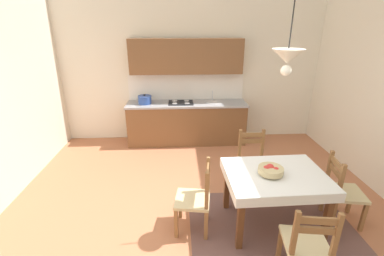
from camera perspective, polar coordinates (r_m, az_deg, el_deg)
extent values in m
cube|color=#B7704C|center=(3.75, 2.20, -20.37)|extent=(6.14, 6.55, 0.10)
cube|color=silver|center=(5.84, -0.25, 17.68)|extent=(6.14, 0.12, 4.16)
cube|color=brown|center=(3.78, 16.83, -19.88)|extent=(2.10, 1.60, 0.01)
cube|color=brown|center=(5.81, -1.11, 0.98)|extent=(2.51, 0.60, 0.86)
cube|color=#9E9EA3|center=(5.66, -1.13, 5.23)|extent=(2.54, 0.63, 0.04)
cube|color=white|center=(5.89, -1.26, 8.80)|extent=(2.51, 0.01, 0.55)
cube|color=brown|center=(5.62, -1.26, 15.18)|extent=(2.31, 0.34, 0.70)
cube|color=black|center=(5.71, -0.99, -3.58)|extent=(2.47, 0.02, 0.09)
cylinder|color=silver|center=(5.72, 4.56, 5.46)|extent=(0.34, 0.34, 0.02)
cylinder|color=silver|center=(5.82, 4.42, 6.93)|extent=(0.02, 0.02, 0.22)
cube|color=black|center=(5.66, -2.41, 5.48)|extent=(0.52, 0.42, 0.01)
cylinder|color=silver|center=(5.57, -3.75, 5.30)|extent=(0.11, 0.11, 0.01)
cylinder|color=silver|center=(5.57, -1.06, 5.35)|extent=(0.11, 0.11, 0.01)
cylinder|color=silver|center=(5.76, -3.73, 5.84)|extent=(0.11, 0.11, 0.01)
cylinder|color=silver|center=(5.76, -1.13, 5.89)|extent=(0.11, 0.11, 0.01)
cylinder|color=#2D4C9E|center=(5.67, -10.10, 5.91)|extent=(0.28, 0.28, 0.15)
cylinder|color=#2D4C9E|center=(5.65, -10.15, 6.75)|extent=(0.29, 0.29, 0.02)
sphere|color=black|center=(5.64, -10.17, 6.99)|extent=(0.04, 0.04, 0.04)
cube|color=brown|center=(3.44, 17.58, -9.45)|extent=(1.17, 0.90, 0.02)
cube|color=brown|center=(3.21, 10.34, -19.31)|extent=(0.07, 0.07, 0.73)
cube|color=brown|center=(3.59, 27.07, -16.74)|extent=(0.07, 0.07, 0.73)
cube|color=brown|center=(3.79, 7.52, -12.10)|extent=(0.07, 0.07, 0.73)
cube|color=brown|center=(4.12, 21.85, -10.73)|extent=(0.07, 0.07, 0.73)
cube|color=white|center=(3.43, 17.61, -9.27)|extent=(1.23, 0.96, 0.00)
cube|color=white|center=(3.11, 20.61, -14.45)|extent=(1.20, 0.04, 0.12)
cube|color=white|center=(3.84, 15.02, -6.65)|extent=(1.20, 0.04, 0.12)
cube|color=white|center=(3.30, 7.55, -10.98)|extent=(0.03, 0.92, 0.12)
cube|color=white|center=(3.72, 26.23, -9.17)|extent=(0.03, 0.92, 0.12)
cube|color=#D1BC89|center=(4.25, 12.91, -7.53)|extent=(0.43, 0.43, 0.04)
cube|color=olive|center=(4.27, 15.64, -11.22)|extent=(0.04, 0.04, 0.41)
cube|color=olive|center=(4.17, 10.82, -11.53)|extent=(0.04, 0.04, 0.41)
cube|color=olive|center=(4.44, 14.65, -5.92)|extent=(0.04, 0.04, 0.93)
cube|color=olive|center=(4.35, 10.07, -6.10)|extent=(0.04, 0.04, 0.93)
cube|color=olive|center=(4.23, 12.77, -1.45)|extent=(0.32, 0.03, 0.07)
cube|color=olive|center=(4.28, 12.66, -2.75)|extent=(0.32, 0.03, 0.07)
cube|color=#D1BC89|center=(4.02, 30.11, -11.96)|extent=(0.48, 0.48, 0.04)
cube|color=olive|center=(4.34, 30.85, -13.10)|extent=(0.05, 0.05, 0.41)
cube|color=olive|center=(4.08, 32.90, -15.83)|extent=(0.05, 0.05, 0.41)
cube|color=olive|center=(4.07, 26.89, -10.32)|extent=(0.05, 0.05, 0.93)
cube|color=olive|center=(3.79, 28.74, -13.09)|extent=(0.05, 0.05, 0.93)
cube|color=olive|center=(3.75, 28.75, -6.74)|extent=(0.07, 0.32, 0.07)
cube|color=olive|center=(3.80, 28.47, -8.15)|extent=(0.07, 0.32, 0.07)
cube|color=#D1BC89|center=(3.38, 0.09, -15.13)|extent=(0.48, 0.48, 0.04)
cube|color=olive|center=(3.40, -3.42, -19.78)|extent=(0.05, 0.05, 0.41)
cube|color=olive|center=(3.68, -2.54, -16.13)|extent=(0.05, 0.05, 0.41)
cube|color=olive|center=(3.21, 3.12, -16.68)|extent=(0.05, 0.05, 0.93)
cube|color=olive|center=(3.50, 3.39, -13.08)|extent=(0.05, 0.05, 0.93)
cube|color=olive|center=(3.15, 3.40, -9.21)|extent=(0.07, 0.32, 0.07)
cube|color=olive|center=(3.20, 3.36, -10.84)|extent=(0.07, 0.32, 0.07)
cube|color=#D1BC89|center=(3.07, 23.10, -21.60)|extent=(0.47, 0.47, 0.04)
cube|color=olive|center=(3.30, 18.32, -22.65)|extent=(0.05, 0.05, 0.41)
cube|color=olive|center=(3.40, 24.70, -22.14)|extent=(0.05, 0.05, 0.41)
cube|color=olive|center=(2.87, 20.61, -23.74)|extent=(0.05, 0.05, 0.93)
cube|color=olive|center=(2.99, 27.84, -23.01)|extent=(0.05, 0.05, 0.93)
cube|color=olive|center=(2.69, 25.56, -17.54)|extent=(0.32, 0.07, 0.07)
cube|color=olive|center=(2.75, 25.20, -19.28)|extent=(0.32, 0.07, 0.07)
cylinder|color=tan|center=(3.38, 16.48, -9.37)|extent=(0.17, 0.17, 0.02)
cylinder|color=tan|center=(3.36, 16.56, -8.68)|extent=(0.30, 0.30, 0.07)
sphere|color=red|center=(3.34, 15.71, -8.51)|extent=(0.09, 0.09, 0.09)
sphere|color=red|center=(3.35, 17.58, -8.68)|extent=(0.08, 0.08, 0.08)
sphere|color=red|center=(3.37, 16.43, -8.21)|extent=(0.10, 0.10, 0.10)
cylinder|color=black|center=(2.85, 20.75, 20.76)|extent=(0.01, 0.01, 0.57)
cone|color=silver|center=(2.86, 19.90, 14.30)|extent=(0.32, 0.32, 0.14)
sphere|color=white|center=(2.88, 19.55, 11.55)|extent=(0.11, 0.11, 0.11)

